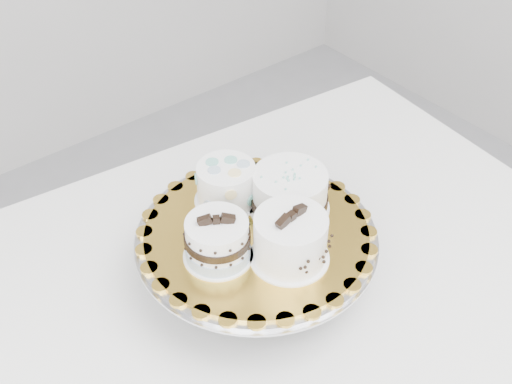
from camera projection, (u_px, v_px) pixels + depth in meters
table at (254, 308)px, 1.09m from camera, size 1.21×0.87×0.75m
cake_stand at (256, 248)px, 0.98m from camera, size 0.37×0.37×0.10m
cake_board at (256, 232)px, 0.96m from camera, size 0.44×0.44×0.00m
cake_swirl at (290, 240)px, 0.90m from camera, size 0.12×0.12×0.09m
cake_banded at (217, 241)px, 0.90m from camera, size 0.12×0.12×0.08m
cake_dots at (226, 184)px, 0.99m from camera, size 0.11×0.11×0.07m
cake_ribbon at (290, 192)px, 0.98m from camera, size 0.14×0.14×0.07m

